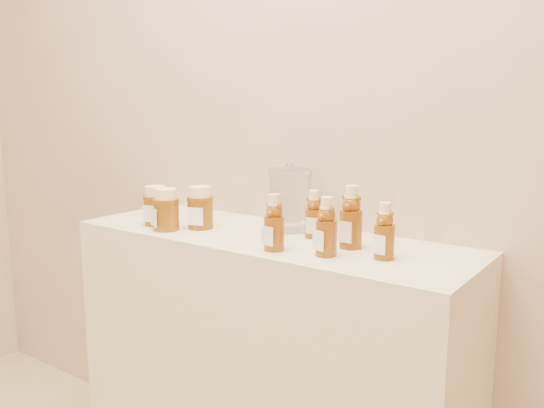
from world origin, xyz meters
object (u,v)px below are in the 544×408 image
Objects in this scene: display_table at (268,381)px; bear_bottle_back_left at (314,211)px; glass_canister at (290,197)px; bear_bottle_front_left at (274,219)px; honey_jar_left at (156,205)px.

bear_bottle_back_left is at bearing 24.36° from display_table.
glass_canister is at bearing 137.99° from bear_bottle_back_left.
display_table is 0.56m from glass_canister.
honey_jar_left is (-0.48, 0.04, -0.02)m from bear_bottle_front_left.
honey_jar_left is (-0.49, -0.14, -0.02)m from bear_bottle_back_left.
honey_jar_left is at bearing -166.61° from display_table.
bear_bottle_back_left is 0.18m from bear_bottle_front_left.
bear_bottle_front_left is at bearing -19.69° from honey_jar_left.
glass_canister reaches higher than bear_bottle_front_left.
display_table is 0.54m from bear_bottle_back_left.
glass_canister is (-0.11, 0.04, 0.02)m from bear_bottle_back_left.
bear_bottle_front_left is (0.11, -0.12, 0.53)m from display_table.
glass_canister is at bearing 10.36° from honey_jar_left.
display_table is 7.82× the size of bear_bottle_back_left.
honey_jar_left is (-0.37, -0.09, 0.51)m from display_table.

